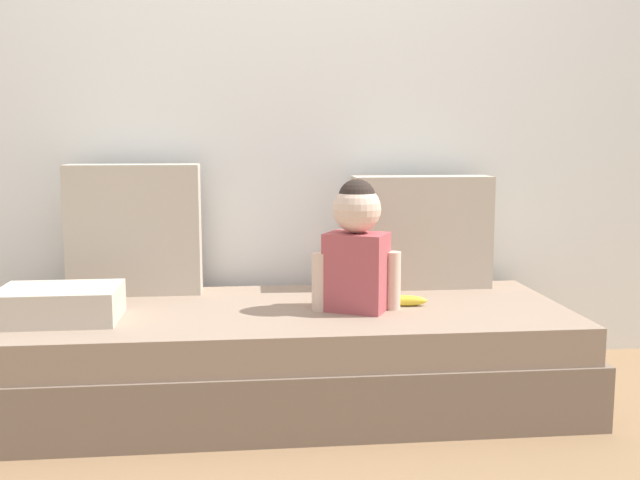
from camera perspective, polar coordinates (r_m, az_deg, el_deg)
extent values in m
plane|color=#93704C|center=(2.80, -2.62, -12.44)|extent=(12.00, 12.00, 0.00)
cube|color=white|center=(3.18, -3.39, 11.85)|extent=(5.32, 0.10, 2.38)
cube|color=#826C5B|center=(2.76, -2.64, -10.24)|extent=(2.12, 0.85, 0.23)
cube|color=gray|center=(2.71, -2.66, -6.65)|extent=(2.06, 0.82, 0.13)
cube|color=#C1B29E|center=(3.00, -14.29, 0.82)|extent=(0.52, 0.16, 0.52)
cube|color=#C1B29E|center=(3.06, 7.90, 0.63)|extent=(0.57, 0.16, 0.46)
cube|color=#B24C51|center=(2.63, 2.87, -2.49)|extent=(0.26, 0.24, 0.28)
sphere|color=beige|center=(2.60, 2.90, 2.45)|extent=(0.17, 0.17, 0.17)
sphere|color=#2D231E|center=(2.60, 2.91, 3.30)|extent=(0.14, 0.14, 0.14)
cylinder|color=beige|center=(2.62, -0.05, -3.31)|extent=(0.06, 0.06, 0.21)
cylinder|color=beige|center=(2.66, 5.73, -3.17)|extent=(0.06, 0.06, 0.21)
ellipsoid|color=yellow|center=(2.74, 6.61, -4.73)|extent=(0.17, 0.07, 0.04)
cube|color=beige|center=(2.65, -19.69, -4.74)|extent=(0.40, 0.28, 0.11)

